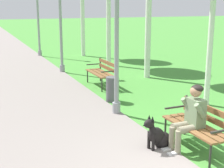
{
  "coord_description": "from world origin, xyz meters",
  "views": [
    {
      "loc": [
        -3.4,
        -3.7,
        2.65
      ],
      "look_at": [
        -0.58,
        2.93,
        0.9
      ],
      "focal_mm": 52.55,
      "sensor_mm": 36.0,
      "label": 1
    }
  ],
  "objects_px": {
    "dog_black": "(158,136)",
    "litter_bin": "(112,89)",
    "park_bench_near": "(200,123)",
    "person_seated_on_near_bench": "(190,116)",
    "lamp_post_mid": "(60,19)",
    "lamp_post_far": "(38,10)",
    "lamp_post_near": "(117,33)",
    "park_bench_mid": "(103,71)"
  },
  "relations": [
    {
      "from": "dog_black",
      "to": "litter_bin",
      "type": "height_order",
      "value": "dog_black"
    },
    {
      "from": "park_bench_near",
      "to": "person_seated_on_near_bench",
      "type": "relative_size",
      "value": 1.2
    },
    {
      "from": "lamp_post_mid",
      "to": "lamp_post_far",
      "type": "relative_size",
      "value": 0.88
    },
    {
      "from": "lamp_post_mid",
      "to": "dog_black",
      "type": "bearing_deg",
      "value": -91.34
    },
    {
      "from": "lamp_post_mid",
      "to": "lamp_post_far",
      "type": "height_order",
      "value": "lamp_post_far"
    },
    {
      "from": "lamp_post_near",
      "to": "litter_bin",
      "type": "bearing_deg",
      "value": 71.9
    },
    {
      "from": "lamp_post_near",
      "to": "litter_bin",
      "type": "distance_m",
      "value": 1.98
    },
    {
      "from": "litter_bin",
      "to": "lamp_post_far",
      "type": "bearing_deg",
      "value": 91.6
    },
    {
      "from": "park_bench_mid",
      "to": "lamp_post_near",
      "type": "height_order",
      "value": "lamp_post_near"
    },
    {
      "from": "lamp_post_mid",
      "to": "park_bench_mid",
      "type": "bearing_deg",
      "value": -76.44
    },
    {
      "from": "park_bench_near",
      "to": "lamp_post_far",
      "type": "bearing_deg",
      "value": 92.35
    },
    {
      "from": "dog_black",
      "to": "lamp_post_mid",
      "type": "bearing_deg",
      "value": 88.66
    },
    {
      "from": "dog_black",
      "to": "lamp_post_far",
      "type": "relative_size",
      "value": 0.18
    },
    {
      "from": "park_bench_near",
      "to": "park_bench_mid",
      "type": "bearing_deg",
      "value": 88.52
    },
    {
      "from": "park_bench_near",
      "to": "lamp_post_near",
      "type": "distance_m",
      "value": 2.93
    },
    {
      "from": "lamp_post_near",
      "to": "person_seated_on_near_bench",
      "type": "bearing_deg",
      "value": -80.67
    },
    {
      "from": "park_bench_mid",
      "to": "person_seated_on_near_bench",
      "type": "relative_size",
      "value": 1.2
    },
    {
      "from": "person_seated_on_near_bench",
      "to": "dog_black",
      "type": "height_order",
      "value": "person_seated_on_near_bench"
    },
    {
      "from": "lamp_post_near",
      "to": "park_bench_near",
      "type": "bearing_deg",
      "value": -76.11
    },
    {
      "from": "park_bench_near",
      "to": "park_bench_mid",
      "type": "distance_m",
      "value": 5.27
    },
    {
      "from": "park_bench_near",
      "to": "litter_bin",
      "type": "distance_m",
      "value": 3.52
    },
    {
      "from": "park_bench_near",
      "to": "lamp_post_mid",
      "type": "distance_m",
      "value": 8.19
    },
    {
      "from": "person_seated_on_near_bench",
      "to": "litter_bin",
      "type": "distance_m",
      "value": 3.5
    },
    {
      "from": "person_seated_on_near_bench",
      "to": "lamp_post_mid",
      "type": "relative_size",
      "value": 0.31
    },
    {
      "from": "park_bench_near",
      "to": "lamp_post_far",
      "type": "distance_m",
      "value": 12.81
    },
    {
      "from": "litter_bin",
      "to": "person_seated_on_near_bench",
      "type": "bearing_deg",
      "value": -89.08
    },
    {
      "from": "park_bench_near",
      "to": "person_seated_on_near_bench",
      "type": "distance_m",
      "value": 0.27
    },
    {
      "from": "dog_black",
      "to": "person_seated_on_near_bench",
      "type": "bearing_deg",
      "value": -27.79
    },
    {
      "from": "park_bench_near",
      "to": "lamp_post_near",
      "type": "height_order",
      "value": "lamp_post_near"
    },
    {
      "from": "lamp_post_far",
      "to": "lamp_post_mid",
      "type": "bearing_deg",
      "value": -90.1
    },
    {
      "from": "park_bench_near",
      "to": "lamp_post_near",
      "type": "relative_size",
      "value": 0.39
    },
    {
      "from": "dog_black",
      "to": "litter_bin",
      "type": "relative_size",
      "value": 1.18
    },
    {
      "from": "park_bench_mid",
      "to": "park_bench_near",
      "type": "bearing_deg",
      "value": -91.48
    },
    {
      "from": "lamp_post_mid",
      "to": "lamp_post_near",
      "type": "bearing_deg",
      "value": -90.82
    },
    {
      "from": "litter_bin",
      "to": "lamp_post_near",
      "type": "bearing_deg",
      "value": -108.1
    },
    {
      "from": "park_bench_near",
      "to": "litter_bin",
      "type": "height_order",
      "value": "park_bench_near"
    },
    {
      "from": "park_bench_near",
      "to": "lamp_post_mid",
      "type": "bearing_deg",
      "value": 93.76
    },
    {
      "from": "park_bench_near",
      "to": "park_bench_mid",
      "type": "height_order",
      "value": "same"
    },
    {
      "from": "lamp_post_mid",
      "to": "lamp_post_far",
      "type": "bearing_deg",
      "value": 89.9
    },
    {
      "from": "dog_black",
      "to": "lamp_post_mid",
      "type": "xyz_separation_m",
      "value": [
        0.18,
        7.73,
        1.86
      ]
    },
    {
      "from": "lamp_post_near",
      "to": "lamp_post_mid",
      "type": "bearing_deg",
      "value": 89.18
    },
    {
      "from": "park_bench_near",
      "to": "litter_bin",
      "type": "xyz_separation_m",
      "value": [
        -0.26,
        3.5,
        -0.16
      ]
    }
  ]
}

